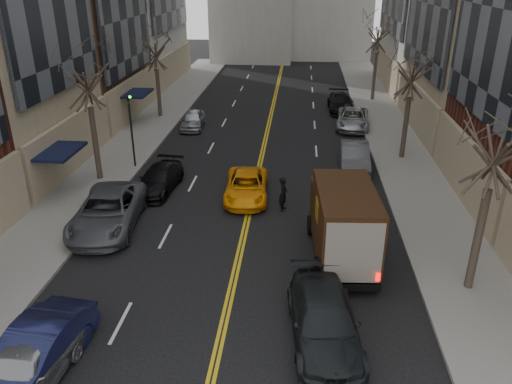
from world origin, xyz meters
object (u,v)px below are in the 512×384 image
at_px(ups_truck, 343,222).
at_px(pedestrian, 283,194).
at_px(observer_sedan, 324,321).
at_px(taxi, 246,186).

height_order(ups_truck, pedestrian, ups_truck).
xyz_separation_m(ups_truck, pedestrian, (-2.55, 4.20, -0.76)).
distance_m(observer_sedan, taxi, 11.22).
height_order(ups_truck, taxi, ups_truck).
bearing_deg(ups_truck, observer_sedan, -103.40).
xyz_separation_m(ups_truck, taxi, (-4.50, 5.46, -0.99)).
bearing_deg(ups_truck, pedestrian, 117.57).
bearing_deg(pedestrian, taxi, 64.14).
distance_m(ups_truck, observer_sedan, 5.31).
bearing_deg(taxi, observer_sedan, -74.32).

